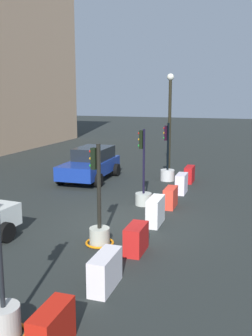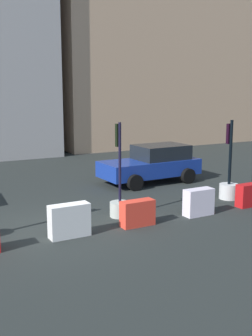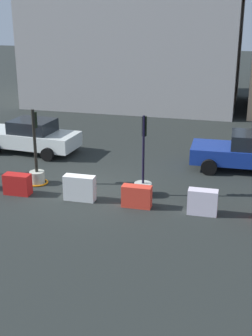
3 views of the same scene
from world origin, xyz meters
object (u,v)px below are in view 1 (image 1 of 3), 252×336
at_px(traffic_light_1, 99,226).
at_px(traffic_light_3, 167,170).
at_px(traffic_light_2, 143,192).
at_px(construction_barrier_0, 52,329).
at_px(construction_barrier_1, 105,271).
at_px(construction_barrier_2, 136,239).
at_px(traffic_light_0, 3,309).
at_px(construction_barrier_4, 170,198).
at_px(construction_barrier_6, 189,174).
at_px(construction_barrier_3, 155,211).
at_px(car_blue_estate, 91,164).
at_px(construction_barrier_5, 181,184).
at_px(street_lamp_post, 170,115).

distance_m(traffic_light_1, traffic_light_3, 8.85).
height_order(traffic_light_2, construction_barrier_0, traffic_light_2).
distance_m(construction_barrier_1, construction_barrier_2, 2.13).
bearing_deg(traffic_light_0, construction_barrier_2, -14.65).
bearing_deg(construction_barrier_0, traffic_light_0, 86.54).
bearing_deg(traffic_light_2, construction_barrier_4, -88.53).
bearing_deg(traffic_light_1, construction_barrier_6, -7.32).
distance_m(traffic_light_0, traffic_light_2, 8.83).
xyz_separation_m(construction_barrier_2, construction_barrier_3, (2.41, 0.08, 0.07)).
relative_size(construction_barrier_1, car_blue_estate, 0.26).
distance_m(construction_barrier_4, construction_barrier_6, 4.53).
distance_m(traffic_light_0, car_blue_estate, 13.01).
bearing_deg(construction_barrier_6, traffic_light_0, 175.38).
xyz_separation_m(construction_barrier_3, construction_barrier_4, (2.11, -0.05, -0.07)).
xyz_separation_m(traffic_light_3, construction_barrier_3, (-6.66, -1.10, -0.07)).
height_order(traffic_light_2, construction_barrier_1, traffic_light_2).
bearing_deg(car_blue_estate, construction_barrier_4, -125.96).
bearing_deg(construction_barrier_0, car_blue_estate, 21.14).
xyz_separation_m(traffic_light_0, construction_barrier_6, (13.39, -1.08, -0.14)).
xyz_separation_m(traffic_light_3, construction_barrier_0, (-13.47, -1.06, -0.14)).
distance_m(traffic_light_1, construction_barrier_1, 2.61).
height_order(construction_barrier_2, construction_barrier_3, construction_barrier_3).
height_order(construction_barrier_3, construction_barrier_6, construction_barrier_3).
relative_size(construction_barrier_2, construction_barrier_4, 0.96).
xyz_separation_m(construction_barrier_0, construction_barrier_2, (4.40, -0.12, -0.00)).
xyz_separation_m(construction_barrier_0, car_blue_estate, (12.50, 4.83, 0.43)).
distance_m(traffic_light_2, car_blue_estate, 5.27).
relative_size(traffic_light_1, construction_barrier_5, 2.99).
xyz_separation_m(construction_barrier_2, construction_barrier_5, (6.78, 0.02, 0.05)).
distance_m(construction_barrier_2, construction_barrier_4, 4.52).
distance_m(traffic_light_2, construction_barrier_0, 8.95).
distance_m(traffic_light_1, construction_barrier_4, 4.46).
bearing_deg(construction_barrier_2, car_blue_estate, 31.44).
bearing_deg(traffic_light_1, construction_barrier_1, -154.33).
xyz_separation_m(construction_barrier_0, street_lamp_post, (15.00, 1.33, 2.81)).
height_order(construction_barrier_1, construction_barrier_4, construction_barrier_1).
xyz_separation_m(traffic_light_3, construction_barrier_4, (-4.54, -1.15, -0.15)).
bearing_deg(traffic_light_2, construction_barrier_6, -12.98).
relative_size(construction_barrier_2, street_lamp_post, 0.18).
xyz_separation_m(construction_barrier_3, car_blue_estate, (5.68, 4.87, 0.36)).
distance_m(traffic_light_3, construction_barrier_1, 11.25).
bearing_deg(construction_barrier_3, traffic_light_0, 171.08).
bearing_deg(traffic_light_2, traffic_light_1, 178.87).
height_order(construction_barrier_4, street_lamp_post, street_lamp_post).
bearing_deg(construction_barrier_5, construction_barrier_4, 179.99).
distance_m(traffic_light_3, construction_barrier_2, 9.14).
bearing_deg(traffic_light_3, construction_barrier_5, -153.28).
bearing_deg(construction_barrier_6, traffic_light_2, 167.02).
xyz_separation_m(construction_barrier_1, car_blue_estate, (10.22, 4.89, 0.41)).
bearing_deg(construction_barrier_1, car_blue_estate, 25.55).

